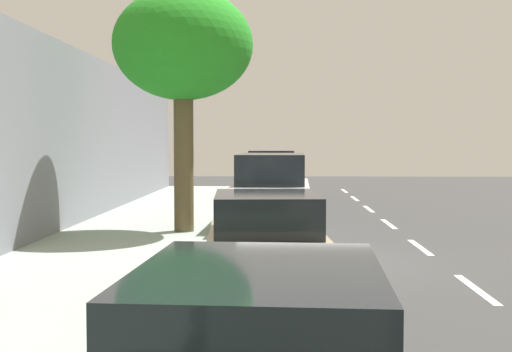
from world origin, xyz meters
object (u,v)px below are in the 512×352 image
at_px(parked_pickup_grey_nearest, 271,177).
at_px(parked_suv_white_second, 272,191).
at_px(parked_sedan_tan_mid, 266,243).
at_px(street_tree_near_cyclist, 183,47).
at_px(cyclist_with_backpack, 246,179).
at_px(bicycle_at_curb, 252,201).

xyz_separation_m(parked_pickup_grey_nearest, parked_suv_white_second, (-0.12, 9.41, 0.13)).
distance_m(parked_sedan_tan_mid, street_tree_near_cyclist, 7.39).
bearing_deg(cyclist_with_backpack, parked_sedan_tan_mid, 94.04).
relative_size(parked_pickup_grey_nearest, parked_suv_white_second, 1.12).
height_order(parked_sedan_tan_mid, street_tree_near_cyclist, street_tree_near_cyclist).
height_order(parked_sedan_tan_mid, bicycle_at_curb, parked_sedan_tan_mid).
distance_m(parked_suv_white_second, cyclist_with_backpack, 5.34).
relative_size(bicycle_at_curb, cyclist_with_backpack, 0.99).
xyz_separation_m(cyclist_with_backpack, street_tree_near_cyclist, (1.21, 6.51, 3.50)).
height_order(bicycle_at_curb, cyclist_with_backpack, cyclist_with_backpack).
xyz_separation_m(parked_suv_white_second, street_tree_near_cyclist, (2.11, 1.24, 3.53)).
bearing_deg(parked_pickup_grey_nearest, street_tree_near_cyclist, 79.40).
bearing_deg(cyclist_with_backpack, parked_suv_white_second, 99.75).
relative_size(parked_pickup_grey_nearest, parked_sedan_tan_mid, 1.19).
relative_size(parked_suv_white_second, parked_sedan_tan_mid, 1.06).
relative_size(parked_sedan_tan_mid, bicycle_at_curb, 2.63).
distance_m(parked_suv_white_second, parked_sedan_tan_mid, 7.23).
xyz_separation_m(parked_pickup_grey_nearest, cyclist_with_backpack, (0.79, 4.14, 0.15)).
bearing_deg(cyclist_with_backpack, parked_pickup_grey_nearest, -100.73).
bearing_deg(parked_suv_white_second, parked_pickup_grey_nearest, -89.27).
xyz_separation_m(parked_pickup_grey_nearest, bicycle_at_curb, (0.56, 4.60, -0.54)).
height_order(parked_suv_white_second, street_tree_near_cyclist, street_tree_near_cyclist).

